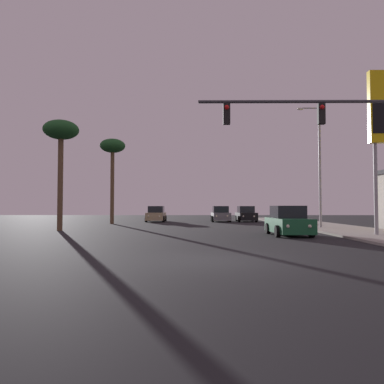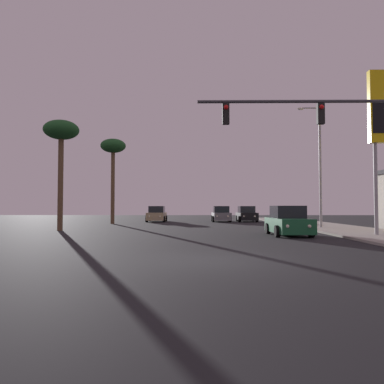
% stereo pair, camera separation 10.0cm
% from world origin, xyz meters
% --- Properties ---
extents(ground_plane, '(120.00, 120.00, 0.00)m').
position_xyz_m(ground_plane, '(0.00, 0.00, 0.00)').
color(ground_plane, black).
extents(sidewalk_right, '(5.00, 60.00, 0.12)m').
position_xyz_m(sidewalk_right, '(9.50, 10.00, 0.06)').
color(sidewalk_right, '#9E998E').
rests_on(sidewalk_right, ground).
extents(car_black, '(2.04, 4.34, 1.68)m').
position_xyz_m(car_black, '(4.81, 29.26, 0.76)').
color(car_black, black).
rests_on(car_black, ground).
extents(car_green, '(2.04, 4.34, 1.68)m').
position_xyz_m(car_green, '(4.57, 9.87, 0.76)').
color(car_green, '#195933').
rests_on(car_green, ground).
extents(car_grey, '(2.04, 4.34, 1.68)m').
position_xyz_m(car_grey, '(2.04, 29.16, 0.76)').
color(car_grey, slate).
rests_on(car_grey, ground).
extents(car_tan, '(2.04, 4.32, 1.68)m').
position_xyz_m(car_tan, '(-4.93, 29.08, 0.76)').
color(car_tan, tan).
rests_on(car_tan, ground).
extents(traffic_light_mast, '(8.36, 0.36, 6.50)m').
position_xyz_m(traffic_light_mast, '(5.24, 4.80, 4.78)').
color(traffic_light_mast, '#38383D').
rests_on(traffic_light_mast, sidewalk_right).
extents(street_lamp, '(1.74, 0.24, 9.00)m').
position_xyz_m(street_lamp, '(8.41, 16.26, 5.12)').
color(street_lamp, '#99999E').
rests_on(street_lamp, sidewalk_right).
extents(palm_tree_near, '(2.40, 2.40, 7.57)m').
position_xyz_m(palm_tree_near, '(-9.93, 14.00, 6.55)').
color(palm_tree_near, brown).
rests_on(palm_tree_near, ground).
extents(palm_tree_mid, '(2.40, 2.40, 8.10)m').
position_xyz_m(palm_tree_mid, '(-8.60, 24.00, 7.02)').
color(palm_tree_mid, brown).
rests_on(palm_tree_mid, ground).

